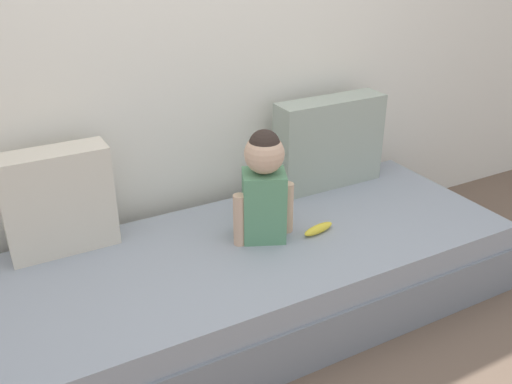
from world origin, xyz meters
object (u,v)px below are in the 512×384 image
Objects in this scene: couch at (245,282)px; banana at (318,229)px; toddler at (264,184)px; throw_pillow_left at (58,201)px; throw_pillow_right at (329,143)px.

banana is (0.35, -0.06, 0.21)m from couch.
toddler reaches higher than banana.
toddler reaches higher than couch.
throw_pillow_right is at bearing 0.00° from throw_pillow_left.
throw_pillow_right reaches higher than banana.
toddler is 2.98× the size of banana.
throw_pillow_left is at bearing 157.97° from banana.
banana is (0.24, -0.09, -0.24)m from toddler.
toddler is 0.35m from banana.
throw_pillow_left is at bearing 152.20° from couch.
throw_pillow_left is (-0.69, 0.36, 0.41)m from couch.
toddler is at bearing -22.63° from throw_pillow_left.
throw_pillow_left reaches higher than couch.
throw_pillow_right reaches higher than throw_pillow_left.
toddler is at bearing -149.97° from throw_pillow_right.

